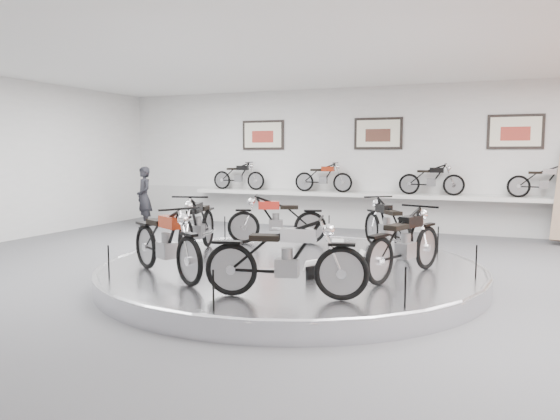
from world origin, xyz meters
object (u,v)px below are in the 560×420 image
at_px(shelf, 375,195).
at_px(bike_b, 277,219).
at_px(bike_c, 198,224).
at_px(bike_d, 166,241).
at_px(bike_a, 387,224).
at_px(display_platform, 291,272).
at_px(visitor, 144,197).
at_px(bike_e, 285,258).
at_px(bike_f, 405,242).

bearing_deg(shelf, bike_b, -102.47).
height_order(bike_c, bike_d, bike_c).
bearing_deg(bike_d, shelf, 110.73).
relative_size(bike_a, bike_c, 0.92).
distance_m(display_platform, visitor, 8.04).
bearing_deg(bike_d, bike_e, 18.65).
bearing_deg(bike_f, visitor, 78.58).
distance_m(bike_b, bike_c, 1.86).
relative_size(bike_b, bike_d, 0.93).
xyz_separation_m(bike_a, bike_b, (-2.27, -0.03, -0.00)).
xyz_separation_m(bike_a, bike_e, (-0.52, -3.92, 0.02)).
xyz_separation_m(bike_d, bike_e, (2.11, -0.44, -0.02)).
xyz_separation_m(bike_c, bike_f, (3.87, -0.45, -0.03)).
bearing_deg(bike_d, display_platform, 80.54).
relative_size(shelf, bike_a, 6.31).
xyz_separation_m(shelf, bike_a, (1.25, -4.56, -0.19)).
distance_m(bike_d, bike_e, 2.16).
relative_size(bike_b, visitor, 0.98).
height_order(bike_a, bike_f, bike_f).
xyz_separation_m(display_platform, bike_e, (0.74, -2.09, 0.68)).
relative_size(bike_c, visitor, 1.08).
height_order(shelf, bike_b, bike_b).
relative_size(shelf, visitor, 6.23).
bearing_deg(display_platform, bike_a, 55.70).
bearing_deg(bike_c, display_platform, 68.94).
xyz_separation_m(bike_a, bike_c, (-3.18, -1.65, 0.05)).
xyz_separation_m(display_platform, bike_c, (-1.93, 0.18, 0.71)).
distance_m(display_platform, bike_c, 2.06).
relative_size(shelf, bike_e, 6.09).
bearing_deg(bike_e, bike_b, 101.39).
bearing_deg(bike_b, bike_c, 39.36).
relative_size(display_platform, bike_c, 3.36).
bearing_deg(bike_b, bike_e, 92.81).
bearing_deg(bike_b, bike_a, 159.32).
relative_size(bike_a, bike_e, 0.97).
bearing_deg(display_platform, bike_e, -70.58).
height_order(display_platform, bike_b, bike_b).
distance_m(bike_a, visitor, 8.24).
xyz_separation_m(bike_d, visitor, (-5.08, 6.38, 0.04)).
distance_m(bike_a, bike_b, 2.27).
bearing_deg(bike_e, bike_c, 126.71).
bearing_deg(bike_c, bike_a, 101.88).
xyz_separation_m(display_platform, bike_b, (-1.02, 1.81, 0.66)).
bearing_deg(shelf, bike_d, -99.71).
bearing_deg(bike_a, bike_b, 54.52).
xyz_separation_m(shelf, bike_d, (-1.38, -8.05, -0.15)).
distance_m(display_platform, bike_a, 2.32).
relative_size(display_platform, shelf, 0.58).
distance_m(bike_e, bike_f, 2.19).
relative_size(display_platform, bike_d, 3.44).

